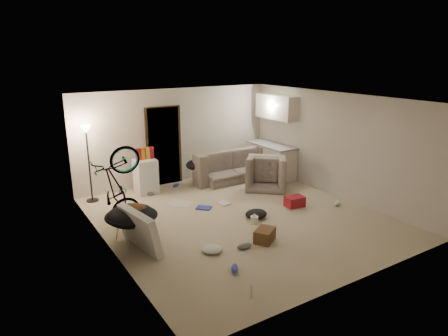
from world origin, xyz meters
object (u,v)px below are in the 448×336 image
mini_fridge (146,176)px  drink_case_b (295,201)px  juicer (254,219)px  kitchen_counter (271,161)px  floor_lamp (87,147)px  armchair (267,174)px  drink_case_a (265,235)px  saucer_chair (132,220)px  tv_box (140,230)px  bicycle (119,205)px  sofa (227,168)px

mini_fridge → drink_case_b: mini_fridge is taller
juicer → kitchen_counter: bearing=46.0°
floor_lamp → armchair: size_ratio=1.82×
drink_case_a → drink_case_b: bearing=-0.4°
saucer_chair → floor_lamp: bearing=92.3°
mini_fridge → tv_box: 3.07m
bicycle → kitchen_counter: bearing=-71.9°
mini_fridge → saucer_chair: size_ratio=0.89×
kitchen_counter → drink_case_a: kitchen_counter is taller
floor_lamp → drink_case_a: (2.16, -3.83, -1.19)m
sofa → kitchen_counter: bearing=158.8°
armchair → mini_fridge: bearing=17.5°
tv_box → juicer: tv_box is taller
bicycle → mini_fridge: 2.05m
kitchen_counter → mini_fridge: (-3.52, 0.55, -0.01)m
floor_lamp → drink_case_a: size_ratio=4.30×
juicer → saucer_chair: bearing=165.9°
mini_fridge → juicer: bearing=-67.9°
bicycle → drink_case_a: (2.06, -2.08, -0.33)m
mini_fridge → floor_lamp: bearing=176.7°
sofa → bicycle: bearing=23.2°
sofa → drink_case_b: bearing=93.5°
armchair → drink_case_a: size_ratio=2.37×
drink_case_a → sofa: bearing=35.4°
bicycle → floor_lamp: bearing=8.2°
sofa → saucer_chair: 4.22m
floor_lamp → armchair: bearing=-17.5°
armchair → mini_fridge: size_ratio=1.17×
floor_lamp → juicer: (2.47, -3.10, -1.21)m
sofa → drink_case_a: (-1.48, -3.63, -0.20)m
sofa → drink_case_a: 3.93m
bicycle → juicer: bicycle is taller
kitchen_counter → drink_case_b: size_ratio=3.66×
bicycle → saucer_chair: bearing=-175.1°
bicycle → saucer_chair: size_ratio=1.78×
drink_case_a → juicer: size_ratio=1.81×
sofa → tv_box: 4.46m
kitchen_counter → tv_box: 5.25m
floor_lamp → bicycle: (0.10, -1.76, -0.86)m
mini_fridge → juicer: mini_fridge is taller
tv_box → drink_case_a: 2.27m
sofa → drink_case_a: bearing=67.4°
floor_lamp → bicycle: bearing=-86.7°
floor_lamp → drink_case_a: bearing=-60.6°
mini_fridge → tv_box: mini_fridge is taller
mini_fridge → armchair: bearing=-22.1°
kitchen_counter → juicer: 3.42m
sofa → drink_case_b: sofa is taller
floor_lamp → saucer_chair: bearing=-87.7°
mini_fridge → drink_case_a: mini_fridge is taller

